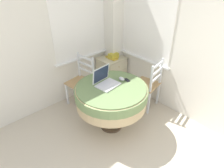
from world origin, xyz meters
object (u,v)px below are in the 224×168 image
Objects in this scene: dining_chair_near_back_window at (82,82)px; storage_box at (113,56)px; dining_chair_near_right_window at (148,85)px; corner_cabinet at (112,72)px; computer_mouse at (122,79)px; round_dining_table at (111,95)px; laptop at (106,81)px; book_on_cabinet at (112,58)px; cell_phone at (127,80)px.

storage_box is (0.82, 0.04, 0.26)m from dining_chair_near_back_window.
corner_cabinet is at bearing 90.69° from dining_chair_near_right_window.
computer_mouse is 1.17m from corner_cabinet.
round_dining_table is at bearing -92.30° from dining_chair_near_back_window.
laptop is 0.95m from dining_chair_near_right_window.
dining_chair_near_right_window is 0.96m from book_on_cabinet.
dining_chair_near_back_window is 3.69× the size of book_on_cabinet.
corner_cabinet is at bearing 60.42° from cell_phone.
dining_chair_near_back_window is (-0.21, 0.82, -0.33)m from computer_mouse.
round_dining_table is 0.34m from cell_phone.
laptop is at bearing 157.94° from cell_phone.
dining_chair_near_back_window is 0.86m from storage_box.
dining_chair_near_right_window is 4.93× the size of storage_box.
cell_phone is 0.96m from dining_chair_near_back_window.
dining_chair_near_back_window reaches higher than storage_box.
dining_chair_near_right_window reaches higher than corner_cabinet.
storage_box is at bearing -22.71° from book_on_cabinet.
computer_mouse is 0.41× the size of book_on_cabinet.
dining_chair_near_right_window is (0.82, -0.89, 0.00)m from dining_chair_near_back_window.
cell_phone is 0.45× the size of book_on_cabinet.
book_on_cabinet is at bearing 3.88° from dining_chair_near_back_window.
cell_phone reaches higher than round_dining_table.
round_dining_table is 1.64× the size of corner_cabinet.
laptop is at bearing 170.59° from dining_chair_near_right_window.
book_on_cabinet is at bearing 157.29° from storage_box.
round_dining_table is at bearing -132.30° from corner_cabinet.
storage_box is 0.75× the size of book_on_cabinet.
corner_cabinet is (-0.01, 0.96, -0.13)m from dining_chair_near_right_window.
round_dining_table is 10.41× the size of computer_mouse.
round_dining_table is 1.23m from book_on_cabinet.
laptop is 1.88× the size of storage_box.
computer_mouse is 0.91m from dining_chair_near_back_window.
computer_mouse is 0.08m from cell_phone.
cell_phone is (0.32, -0.13, -0.05)m from laptop.
computer_mouse is at bearing -123.81° from corner_cabinet.
round_dining_table is 0.23m from laptop.
book_on_cabinet is (0.79, 0.05, 0.22)m from dining_chair_near_back_window.
dining_chair_near_back_window and dining_chair_near_right_window have the same top height.
dining_chair_near_right_window is at bearing -9.41° from laptop.
dining_chair_near_right_window is (0.86, -0.03, -0.16)m from round_dining_table.
storage_box is (0.61, 0.86, -0.07)m from computer_mouse.
computer_mouse is 0.92× the size of cell_phone.
computer_mouse is at bearing -75.44° from dining_chair_near_back_window.
dining_chair_near_back_window is (-0.27, 0.87, -0.31)m from cell_phone.
dining_chair_near_right_window is at bearing -90.16° from storage_box.
corner_cabinet is 3.48× the size of storage_box.
dining_chair_near_right_window is 3.69× the size of book_on_cabinet.
dining_chair_near_back_window is 0.82m from corner_cabinet.
laptop is 1.28m from corner_cabinet.
cell_phone is 0.60× the size of storage_box.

